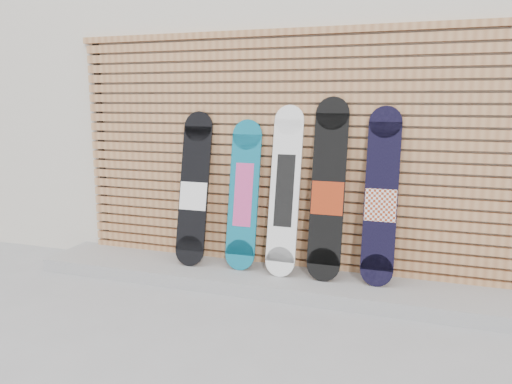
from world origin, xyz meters
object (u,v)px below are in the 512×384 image
(snowboard_1, at_px, (244,195))
(snowboard_0, at_px, (194,190))
(snowboard_2, at_px, (285,191))
(snowboard_4, at_px, (381,198))
(snowboard_3, at_px, (328,190))

(snowboard_1, bearing_deg, snowboard_0, -176.92)
(snowboard_0, distance_m, snowboard_2, 0.90)
(snowboard_0, xyz_separation_m, snowboard_1, (0.49, 0.03, -0.02))
(snowboard_0, distance_m, snowboard_1, 0.50)
(snowboard_4, bearing_deg, snowboard_3, -178.29)
(snowboard_4, bearing_deg, snowboard_1, 179.59)
(snowboard_3, height_order, snowboard_4, snowboard_3)
(snowboard_1, height_order, snowboard_4, snowboard_4)
(snowboard_2, bearing_deg, snowboard_3, 0.38)
(snowboard_0, distance_m, snowboard_4, 1.74)
(snowboard_4, bearing_deg, snowboard_2, -178.91)
(snowboard_0, xyz_separation_m, snowboard_2, (0.90, 0.00, 0.04))
(snowboard_1, distance_m, snowboard_2, 0.41)
(snowboard_0, height_order, snowboard_2, snowboard_2)
(snowboard_1, relative_size, snowboard_2, 0.91)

